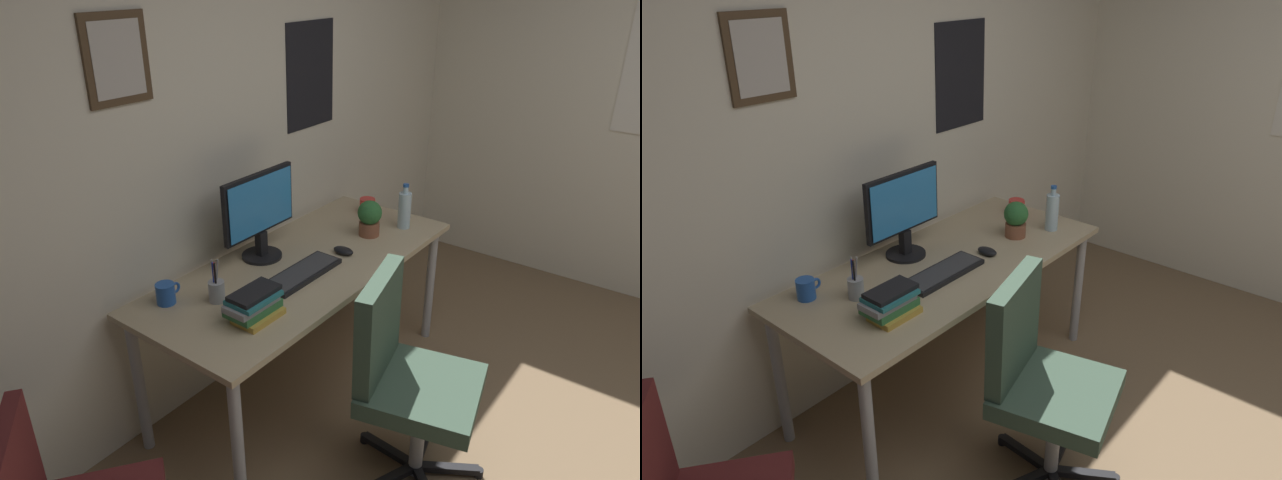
% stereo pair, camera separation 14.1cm
% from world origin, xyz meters
% --- Properties ---
extents(wall_back, '(4.40, 0.10, 2.60)m').
position_xyz_m(wall_back, '(-0.00, 2.15, 1.30)').
color(wall_back, beige).
rests_on(wall_back, ground_plane).
extents(desk, '(1.72, 0.73, 0.74)m').
position_xyz_m(desk, '(0.04, 1.71, 0.66)').
color(desk, tan).
rests_on(desk, ground_plane).
extents(office_chair, '(0.58, 0.58, 0.95)m').
position_xyz_m(office_chair, '(-0.16, 1.01, 0.53)').
color(office_chair, '#334738').
rests_on(office_chair, ground_plane).
extents(monitor, '(0.46, 0.20, 0.43)m').
position_xyz_m(monitor, '(-0.04, 1.91, 0.98)').
color(monitor, black).
rests_on(monitor, desk).
extents(keyboard, '(0.43, 0.15, 0.03)m').
position_xyz_m(keyboard, '(-0.07, 1.63, 0.75)').
color(keyboard, black).
rests_on(keyboard, desk).
extents(computer_mouse, '(0.06, 0.11, 0.04)m').
position_xyz_m(computer_mouse, '(0.23, 1.61, 0.75)').
color(computer_mouse, black).
rests_on(computer_mouse, desk).
extents(water_bottle, '(0.07, 0.07, 0.25)m').
position_xyz_m(water_bottle, '(0.71, 1.53, 0.84)').
color(water_bottle, silver).
rests_on(water_bottle, desk).
extents(coffee_mug_near, '(0.12, 0.08, 0.09)m').
position_xyz_m(coffee_mug_near, '(-0.61, 1.94, 0.78)').
color(coffee_mug_near, '#2659B2').
rests_on(coffee_mug_near, desk).
extents(coffee_mug_far, '(0.13, 0.09, 0.09)m').
position_xyz_m(coffee_mug_far, '(0.76, 1.80, 0.78)').
color(coffee_mug_far, red).
rests_on(coffee_mug_far, desk).
extents(potted_plant, '(0.13, 0.13, 0.19)m').
position_xyz_m(potted_plant, '(0.50, 1.63, 0.84)').
color(potted_plant, brown).
rests_on(potted_plant, desk).
extents(pen_cup, '(0.07, 0.07, 0.20)m').
position_xyz_m(pen_cup, '(-0.46, 1.78, 0.79)').
color(pen_cup, '#9EA0A5').
rests_on(pen_cup, desk).
extents(book_stack_left, '(0.23, 0.16, 0.13)m').
position_xyz_m(book_stack_left, '(-0.47, 1.56, 0.80)').
color(book_stack_left, gold).
rests_on(book_stack_left, desk).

